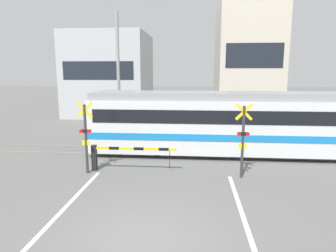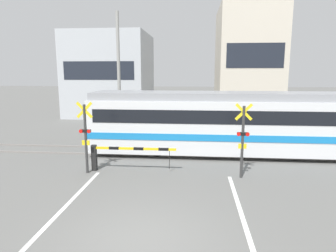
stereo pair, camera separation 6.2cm
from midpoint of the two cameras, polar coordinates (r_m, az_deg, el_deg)
ground_plane at (r=8.15m, az=-4.82°, el=-20.68°), size 160.00×160.00×0.00m
rail_track_near at (r=15.10m, az=0.20°, el=-5.67°), size 50.00×0.10×0.08m
rail_track_far at (r=16.48m, az=0.64°, el=-4.31°), size 50.00×0.10×0.08m
road_stripe_left at (r=9.33m, az=-21.88°, el=-17.17°), size 0.14×8.87×0.01m
road_stripe_right at (r=8.55m, az=15.24°, el=-19.42°), size 0.14×8.87×0.01m
commuter_train at (r=15.83m, az=18.76°, el=0.70°), size 17.97×2.76×3.19m
crossing_barrier_near at (r=12.97m, az=-10.02°, el=-5.17°), size 3.63×0.20×1.12m
crossing_barrier_far at (r=18.15m, az=7.71°, el=-0.67°), size 3.63×0.20×1.12m
crossing_signal_left at (r=12.78m, az=-15.29°, el=-1.55°), size 0.68×0.15×3.00m
crossing_signal_right at (r=12.13m, az=14.18°, el=-2.12°), size 0.68×0.15×3.00m
building_left_of_street at (r=30.52m, az=-10.69°, el=9.58°), size 7.39×7.86×7.82m
building_right_of_street at (r=29.77m, az=14.84°, el=11.50°), size 5.50×7.86×10.00m
utility_pole_streetside at (r=20.96m, az=-9.28°, el=9.82°), size 0.22×0.22×8.14m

